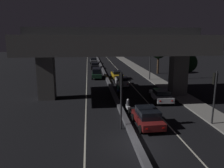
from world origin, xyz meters
name	(u,v)px	position (x,y,z in m)	size (l,w,h in m)	color
ground_plane	(135,144)	(0.00, 0.00, 0.00)	(200.00, 200.00, 0.00)	black
lane_line_left_inner	(87,70)	(-3.51, 35.00, 0.00)	(0.12, 126.00, 0.00)	beige
lane_line_right_inner	(118,70)	(3.51, 35.00, 0.00)	(0.12, 126.00, 0.00)	beige
median_divider	(103,69)	(0.00, 35.00, 0.20)	(0.45, 126.00, 0.39)	#4C4C51
sidewalk_right	(147,74)	(8.38, 28.00, 0.07)	(2.59, 126.00, 0.14)	gray
elevated_overpass	(115,46)	(0.00, 12.44, 6.26)	(21.19, 10.07, 8.45)	#5B5956
traffic_light_left_of_median	(121,90)	(-0.62, 2.78, 3.22)	(0.30, 0.49, 4.72)	black
traffic_light_right_of_median	(215,88)	(7.19, 2.78, 3.19)	(0.30, 0.49, 4.67)	black
street_lamp	(149,50)	(7.01, 22.37, 5.22)	(2.35, 0.32, 8.93)	#2D2D30
car_dark_red_lead	(148,117)	(1.67, 3.05, 0.81)	(2.09, 4.00, 1.53)	#591414
car_white_second	(161,95)	(5.13, 9.89, 0.75)	(2.14, 4.18, 1.43)	silver
car_white_third	(122,81)	(1.85, 18.53, 0.73)	(1.98, 4.21, 1.40)	silver
car_taxi_yellow_fourth	(117,75)	(1.90, 24.36, 0.76)	(1.90, 4.59, 1.45)	gold
car_dark_green_lead_oncoming	(97,73)	(-1.68, 25.39, 0.98)	(1.99, 4.66, 1.85)	black
car_black_second_oncoming	(95,66)	(-1.65, 37.50, 0.73)	(1.86, 4.41, 1.39)	black
car_grey_third_oncoming	(93,61)	(-1.73, 47.54, 0.78)	(1.99, 4.07, 1.51)	#515459
motorcycle_white_filtering_near	(128,106)	(0.69, 6.77, 0.58)	(0.33, 1.79, 1.35)	black
motorcycle_blue_filtering_mid	(118,89)	(0.64, 13.72, 0.63)	(0.34, 1.76, 1.49)	black
pedestrian_on_sidewalk	(170,86)	(7.76, 13.87, 0.95)	(0.35, 0.35, 1.62)	black
roadside_tree_kerbside_near	(187,63)	(10.67, 15.58, 3.75)	(2.81, 2.81, 5.20)	#38281C
roadside_tree_kerbside_mid	(159,51)	(10.90, 29.10, 4.56)	(3.09, 3.09, 6.16)	#38281C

